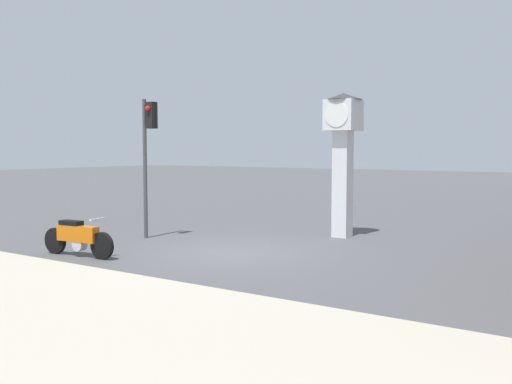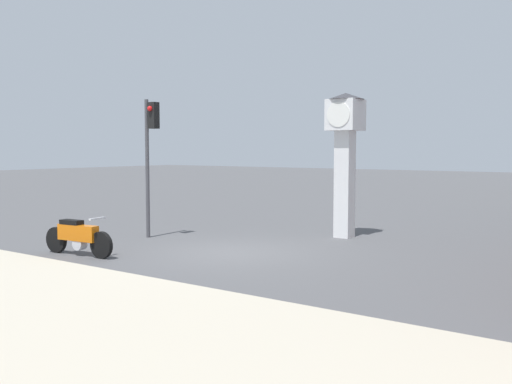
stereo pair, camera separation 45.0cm
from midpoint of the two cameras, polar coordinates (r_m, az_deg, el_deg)
ground_plane at (r=15.30m, az=-1.79°, el=-6.08°), size 120.00×120.00×0.00m
motorcycle at (r=15.45m, az=-16.59°, el=-4.29°), size 2.34×0.51×1.03m
clock_tower at (r=17.95m, az=9.61°, el=4.95°), size 1.15×1.15×4.48m
traffic_light at (r=17.85m, az=-9.83°, el=4.84°), size 0.50×0.35×4.28m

